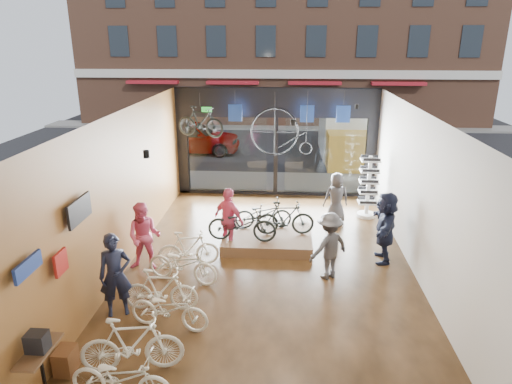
# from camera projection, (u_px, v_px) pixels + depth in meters

# --- Properties ---
(ground_plane) EXTENTS (7.00, 12.00, 0.04)m
(ground_plane) POSITION_uv_depth(u_px,v_px,m) (268.00, 275.00, 10.97)
(ground_plane) COLOR black
(ground_plane) RESTS_ON ground
(ceiling) EXTENTS (7.00, 12.00, 0.04)m
(ceiling) POSITION_uv_depth(u_px,v_px,m) (270.00, 115.00, 9.74)
(ceiling) COLOR black
(ceiling) RESTS_ON ground
(wall_left) EXTENTS (0.04, 12.00, 3.80)m
(wall_left) POSITION_uv_depth(u_px,v_px,m) (118.00, 196.00, 10.58)
(wall_left) COLOR brown
(wall_left) RESTS_ON ground
(wall_right) EXTENTS (0.04, 12.00, 3.80)m
(wall_right) POSITION_uv_depth(u_px,v_px,m) (427.00, 203.00, 10.13)
(wall_right) COLOR beige
(wall_right) RESTS_ON ground
(storefront) EXTENTS (7.00, 0.26, 3.80)m
(storefront) POSITION_uv_depth(u_px,v_px,m) (276.00, 143.00, 16.03)
(storefront) COLOR black
(storefront) RESTS_ON ground
(exit_sign) EXTENTS (0.35, 0.06, 0.18)m
(exit_sign) POSITION_uv_depth(u_px,v_px,m) (207.00, 110.00, 15.70)
(exit_sign) COLOR #198C26
(exit_sign) RESTS_ON storefront
(street_road) EXTENTS (30.00, 18.00, 0.02)m
(street_road) POSITION_uv_depth(u_px,v_px,m) (280.00, 141.00, 25.15)
(street_road) COLOR black
(street_road) RESTS_ON ground
(sidewalk_near) EXTENTS (30.00, 2.40, 0.12)m
(sidewalk_near) POSITION_uv_depth(u_px,v_px,m) (276.00, 182.00, 17.75)
(sidewalk_near) COLOR slate
(sidewalk_near) RESTS_ON ground
(sidewalk_far) EXTENTS (30.00, 2.00, 0.12)m
(sidewalk_far) POSITION_uv_depth(u_px,v_px,m) (281.00, 127.00, 28.91)
(sidewalk_far) COLOR slate
(sidewalk_far) RESTS_ON ground
(opposite_building) EXTENTS (26.00, 5.00, 14.00)m
(opposite_building) POSITION_uv_depth(u_px,v_px,m) (283.00, 11.00, 29.04)
(opposite_building) COLOR brown
(opposite_building) RESTS_ON ground
(street_car) EXTENTS (4.79, 1.93, 1.63)m
(street_car) POSITION_uv_depth(u_px,v_px,m) (191.00, 136.00, 22.32)
(street_car) COLOR gray
(street_car) RESTS_ON street_road
(box_truck) EXTENTS (2.02, 6.06, 2.39)m
(box_truck) POSITION_uv_depth(u_px,v_px,m) (345.00, 135.00, 20.79)
(box_truck) COLOR silver
(box_truck) RESTS_ON street_road
(floor_bike_0) EXTENTS (1.69, 0.71, 0.86)m
(floor_bike_0) POSITION_uv_depth(u_px,v_px,m) (121.00, 378.00, 7.01)
(floor_bike_0) COLOR silver
(floor_bike_0) RESTS_ON ground_plane
(floor_bike_1) EXTENTS (1.79, 0.80, 1.04)m
(floor_bike_1) POSITION_uv_depth(u_px,v_px,m) (132.00, 344.00, 7.63)
(floor_bike_1) COLOR silver
(floor_bike_1) RESTS_ON ground_plane
(floor_bike_2) EXTENTS (1.68, 0.83, 0.84)m
(floor_bike_2) POSITION_uv_depth(u_px,v_px,m) (169.00, 309.00, 8.81)
(floor_bike_2) COLOR silver
(floor_bike_2) RESTS_ON ground_plane
(floor_bike_3) EXTENTS (1.56, 0.47, 0.93)m
(floor_bike_3) POSITION_uv_depth(u_px,v_px,m) (161.00, 290.00, 9.39)
(floor_bike_3) COLOR silver
(floor_bike_3) RESTS_ON ground_plane
(floor_bike_4) EXTENTS (1.83, 1.02, 0.91)m
(floor_bike_4) POSITION_uv_depth(u_px,v_px,m) (183.00, 264.00, 10.50)
(floor_bike_4) COLOR silver
(floor_bike_4) RESTS_ON ground_plane
(floor_bike_5) EXTENTS (1.56, 0.70, 0.91)m
(floor_bike_5) POSITION_uv_depth(u_px,v_px,m) (188.00, 249.00, 11.26)
(floor_bike_5) COLOR silver
(floor_bike_5) RESTS_ON ground_plane
(display_platform) EXTENTS (2.40, 1.80, 0.30)m
(display_platform) POSITION_uv_depth(u_px,v_px,m) (267.00, 239.00, 12.51)
(display_platform) COLOR brown
(display_platform) RESTS_ON ground_plane
(display_bike_left) EXTENTS (1.84, 0.72, 0.95)m
(display_bike_left) POSITION_uv_depth(u_px,v_px,m) (242.00, 224.00, 11.93)
(display_bike_left) COLOR black
(display_bike_left) RESTS_ON display_platform
(display_bike_mid) EXTENTS (1.61, 0.59, 0.95)m
(display_bike_mid) POSITION_uv_depth(u_px,v_px,m) (285.00, 218.00, 12.31)
(display_bike_mid) COLOR black
(display_bike_mid) RESTS_ON display_platform
(display_bike_right) EXTENTS (1.65, 0.76, 0.83)m
(display_bike_right) POSITION_uv_depth(u_px,v_px,m) (263.00, 214.00, 12.76)
(display_bike_right) COLOR black
(display_bike_right) RESTS_ON display_platform
(customer_0) EXTENTS (0.75, 0.63, 1.76)m
(customer_0) POSITION_uv_depth(u_px,v_px,m) (115.00, 275.00, 9.13)
(customer_0) COLOR #161C33
(customer_0) RESTS_ON ground_plane
(customer_1) EXTENTS (0.84, 0.66, 1.70)m
(customer_1) POSITION_uv_depth(u_px,v_px,m) (144.00, 237.00, 10.97)
(customer_1) COLOR #CC4C72
(customer_1) RESTS_ON ground_plane
(customer_2) EXTENTS (1.05, 0.94, 1.71)m
(customer_2) POSITION_uv_depth(u_px,v_px,m) (229.00, 219.00, 12.02)
(customer_2) COLOR #CC4C72
(customer_2) RESTS_ON ground_plane
(customer_3) EXTENTS (1.20, 1.10, 1.62)m
(customer_3) POSITION_uv_depth(u_px,v_px,m) (329.00, 246.00, 10.57)
(customer_3) COLOR #3F3F44
(customer_3) RESTS_ON ground_plane
(customer_4) EXTENTS (0.84, 0.63, 1.57)m
(customer_4) POSITION_uv_depth(u_px,v_px,m) (336.00, 198.00, 13.82)
(customer_4) COLOR #3F3F44
(customer_4) RESTS_ON ground_plane
(customer_5) EXTENTS (0.75, 1.75, 1.83)m
(customer_5) POSITION_uv_depth(u_px,v_px,m) (385.00, 227.00, 11.37)
(customer_5) COLOR #161C33
(customer_5) RESTS_ON ground_plane
(sunglasses_rack) EXTENTS (0.70, 0.64, 1.98)m
(sunglasses_rack) POSITION_uv_depth(u_px,v_px,m) (368.00, 187.00, 14.21)
(sunglasses_rack) COLOR white
(sunglasses_rack) RESTS_ON ground_plane
(wall_merch) EXTENTS (0.40, 2.40, 2.60)m
(wall_merch) POSITION_uv_depth(u_px,v_px,m) (54.00, 301.00, 7.46)
(wall_merch) COLOR navy
(wall_merch) RESTS_ON wall_left
(penny_farthing) EXTENTS (1.92, 0.06, 1.53)m
(penny_farthing) POSITION_uv_depth(u_px,v_px,m) (285.00, 133.00, 14.56)
(penny_farthing) COLOR black
(penny_farthing) RESTS_ON ceiling
(hung_bike) EXTENTS (1.64, 0.93, 0.95)m
(hung_bike) POSITION_uv_depth(u_px,v_px,m) (200.00, 122.00, 14.15)
(hung_bike) COLOR black
(hung_bike) RESTS_ON ceiling
(jersey_left) EXTENTS (0.45, 0.03, 0.55)m
(jersey_left) POSITION_uv_depth(u_px,v_px,m) (235.00, 113.00, 14.99)
(jersey_left) COLOR #1E3F99
(jersey_left) RESTS_ON ceiling
(jersey_mid) EXTENTS (0.45, 0.03, 0.55)m
(jersey_mid) POSITION_uv_depth(u_px,v_px,m) (307.00, 114.00, 14.84)
(jersey_mid) COLOR #1E3F99
(jersey_mid) RESTS_ON ceiling
(jersey_right) EXTENTS (0.45, 0.03, 0.55)m
(jersey_right) POSITION_uv_depth(u_px,v_px,m) (343.00, 114.00, 14.76)
(jersey_right) COLOR #1E3F99
(jersey_right) RESTS_ON ceiling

